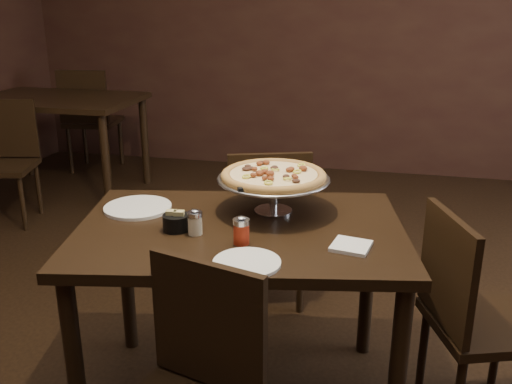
# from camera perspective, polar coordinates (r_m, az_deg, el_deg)

# --- Properties ---
(room) EXTENTS (6.04, 7.04, 2.84)m
(room) POSITION_cam_1_polar(r_m,az_deg,el_deg) (1.95, 1.74, 13.16)
(room) COLOR black
(room) RESTS_ON ground
(dining_table) EXTENTS (1.37, 1.04, 0.77)m
(dining_table) POSITION_cam_1_polar(r_m,az_deg,el_deg) (2.21, -1.56, -5.93)
(dining_table) COLOR black
(dining_table) RESTS_ON ground
(background_table) EXTENTS (1.30, 0.87, 0.81)m
(background_table) POSITION_cam_1_polar(r_m,az_deg,el_deg) (5.03, -19.17, 7.73)
(background_table) COLOR black
(background_table) RESTS_ON ground
(pizza_stand) EXTENTS (0.45, 0.45, 0.19)m
(pizza_stand) POSITION_cam_1_polar(r_m,az_deg,el_deg) (2.26, 1.76, 1.61)
(pizza_stand) COLOR silver
(pizza_stand) RESTS_ON dining_table
(parmesan_shaker) EXTENTS (0.06, 0.06, 0.10)m
(parmesan_shaker) POSITION_cam_1_polar(r_m,az_deg,el_deg) (2.09, -6.12, -3.04)
(parmesan_shaker) COLOR beige
(parmesan_shaker) RESTS_ON dining_table
(pepper_flake_shaker) EXTENTS (0.06, 0.06, 0.10)m
(pepper_flake_shaker) POSITION_cam_1_polar(r_m,az_deg,el_deg) (2.00, -1.48, -3.89)
(pepper_flake_shaker) COLOR maroon
(pepper_flake_shaker) RESTS_ON dining_table
(packet_caddy) EXTENTS (0.10, 0.10, 0.08)m
(packet_caddy) POSITION_cam_1_polar(r_m,az_deg,el_deg) (2.14, -8.01, -2.97)
(packet_caddy) COLOR black
(packet_caddy) RESTS_ON dining_table
(napkin_stack) EXTENTS (0.15, 0.15, 0.01)m
(napkin_stack) POSITION_cam_1_polar(r_m,az_deg,el_deg) (2.01, 9.48, -5.35)
(napkin_stack) COLOR white
(napkin_stack) RESTS_ON dining_table
(plate_left) EXTENTS (0.27, 0.27, 0.01)m
(plate_left) POSITION_cam_1_polar(r_m,az_deg,el_deg) (2.39, -11.74, -1.53)
(plate_left) COLOR white
(plate_left) RESTS_ON dining_table
(plate_near) EXTENTS (0.22, 0.22, 0.01)m
(plate_near) POSITION_cam_1_polar(r_m,az_deg,el_deg) (1.87, -0.92, -7.09)
(plate_near) COLOR white
(plate_near) RESTS_ON dining_table
(serving_spatula) EXTENTS (0.17, 0.17, 0.03)m
(serving_spatula) POSITION_cam_1_polar(r_m,az_deg,el_deg) (2.12, -0.06, 0.29)
(serving_spatula) COLOR silver
(serving_spatula) RESTS_ON pizza_stand
(chair_far) EXTENTS (0.52, 0.52, 0.89)m
(chair_far) POSITION_cam_1_polar(r_m,az_deg,el_deg) (2.98, 1.09, -3.03)
(chair_far) COLOR black
(chair_far) RESTS_ON ground
(chair_side) EXTENTS (0.51, 0.51, 0.87)m
(chair_side) POSITION_cam_1_polar(r_m,az_deg,el_deg) (2.34, 20.69, -11.16)
(chair_side) COLOR black
(chair_side) RESTS_ON ground
(bg_chair_far) EXTENTS (0.51, 0.51, 0.98)m
(bg_chair_far) POSITION_cam_1_polar(r_m,az_deg,el_deg) (5.60, -16.27, 7.26)
(bg_chair_far) COLOR black
(bg_chair_far) RESTS_ON ground
(bg_chair_near) EXTENTS (0.50, 0.50, 0.89)m
(bg_chair_near) POSITION_cam_1_polar(r_m,az_deg,el_deg) (4.57, -23.71, 3.26)
(bg_chair_near) COLOR black
(bg_chair_near) RESTS_ON ground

